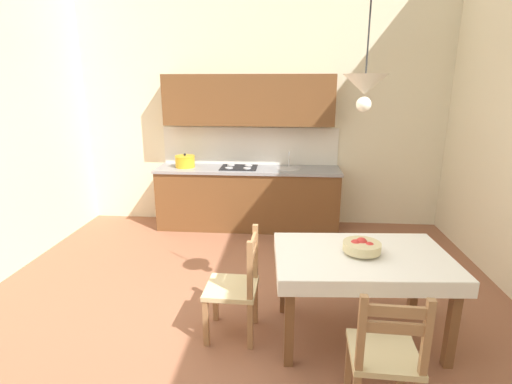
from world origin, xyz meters
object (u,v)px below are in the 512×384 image
dining_table (361,269)px  dining_chair_tv_side (236,287)px  dining_chair_camera_side (385,356)px  pendant_lamp (365,86)px  kitchen_cabinetry (248,170)px  fruit_bowl (362,247)px

dining_table → dining_chair_tv_side: size_ratio=1.55×
dining_chair_camera_side → pendant_lamp: size_ratio=1.16×
dining_chair_camera_side → pendant_lamp: (-0.09, 0.81, 1.61)m
dining_chair_camera_side → pendant_lamp: bearing=96.5°
dining_chair_camera_side → pendant_lamp: 1.81m
dining_table → dining_chair_camera_side: 0.84m
dining_chair_tv_side → dining_chair_camera_side: (1.03, -0.77, 0.00)m
kitchen_cabinetry → pendant_lamp: pendant_lamp is taller
kitchen_cabinetry → fruit_bowl: bearing=-65.3°
kitchen_cabinetry → dining_table: kitchen_cabinetry is taller
pendant_lamp → kitchen_cabinetry: bearing=113.2°
dining_table → dining_chair_camera_side: (0.01, -0.82, -0.18)m
kitchen_cabinetry → dining_chair_tv_side: kitchen_cabinetry is taller
dining_chair_camera_side → dining_chair_tv_side: bearing=143.3°
dining_chair_camera_side → fruit_bowl: (-0.02, 0.83, 0.37)m
dining_table → fruit_bowl: 0.19m
fruit_bowl → kitchen_cabinetry: bearing=114.7°
dining_chair_tv_side → dining_chair_camera_side: same height
kitchen_cabinetry → dining_table: (1.19, -2.58, -0.23)m
kitchen_cabinetry → dining_chair_camera_side: kitchen_cabinetry is taller
dining_table → fruit_bowl: size_ratio=4.80×
dining_table → pendant_lamp: 1.43m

